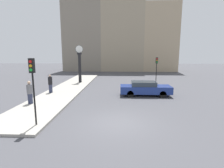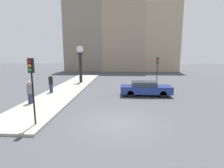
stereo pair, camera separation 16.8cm
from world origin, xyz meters
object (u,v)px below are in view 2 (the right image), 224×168
object	(u,v)px
traffic_light_far	(157,65)
pedestrian_grey_jacket	(30,92)
street_clock	(80,65)
sedan_car	(145,88)
pedestrian_black_jacket	(51,84)
traffic_light_near	(32,78)

from	to	relation	value
traffic_light_far	pedestrian_grey_jacket	world-z (taller)	traffic_light_far
street_clock	sedan_car	bearing A→B (deg)	-40.46
sedan_car	traffic_light_far	bearing A→B (deg)	69.59
street_clock	pedestrian_black_jacket	world-z (taller)	street_clock
traffic_light_far	pedestrian_black_jacket	xyz separation A→B (m)	(-11.49, -5.76, -1.48)
traffic_light_near	street_clock	size ratio (longest dim) A/B	0.73
street_clock	traffic_light_far	bearing A→B (deg)	-3.76
pedestrian_black_jacket	traffic_light_near	bearing A→B (deg)	-73.56
sedan_car	pedestrian_grey_jacket	world-z (taller)	pedestrian_grey_jacket
sedan_car	traffic_light_near	distance (m)	10.51
traffic_light_near	pedestrian_grey_jacket	size ratio (longest dim) A/B	2.04
street_clock	pedestrian_grey_jacket	distance (m)	10.50
traffic_light_near	traffic_light_far	xyz separation A→B (m)	(9.18, 13.59, -0.22)
traffic_light_far	pedestrian_grey_jacket	distance (m)	15.11
sedan_car	pedestrian_grey_jacket	distance (m)	10.02
street_clock	pedestrian_grey_jacket	xyz separation A→B (m)	(-1.55, -10.28, -1.46)
pedestrian_grey_jacket	sedan_car	bearing A→B (deg)	21.34
traffic_light_far	pedestrian_black_jacket	distance (m)	12.94
sedan_car	street_clock	bearing A→B (deg)	139.54
sedan_car	pedestrian_grey_jacket	size ratio (longest dim) A/B	2.70
pedestrian_grey_jacket	pedestrian_black_jacket	xyz separation A→B (m)	(0.06, 3.86, 0.01)
sedan_car	pedestrian_black_jacket	world-z (taller)	pedestrian_black_jacket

